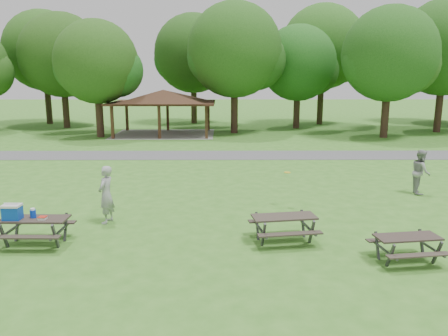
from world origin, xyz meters
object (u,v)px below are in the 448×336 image
at_px(picnic_table_middle, 284,222).
at_px(frisbee_catcher, 421,172).
at_px(picnic_table_near, 28,220).
at_px(frisbee_thrower, 106,195).

relative_size(picnic_table_middle, frisbee_catcher, 1.12).
xyz_separation_m(picnic_table_near, frisbee_catcher, (14.07, 5.68, 0.17)).
xyz_separation_m(picnic_table_near, picnic_table_middle, (7.56, 0.24, -0.16)).
height_order(frisbee_thrower, frisbee_catcher, frisbee_thrower).
height_order(picnic_table_near, frisbee_thrower, frisbee_thrower).
bearing_deg(frisbee_thrower, frisbee_catcher, 120.62).
bearing_deg(frisbee_catcher, picnic_table_near, 125.07).
bearing_deg(frisbee_thrower, picnic_table_near, -28.68).
bearing_deg(picnic_table_middle, picnic_table_near, -178.16).
relative_size(picnic_table_near, picnic_table_middle, 0.92).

